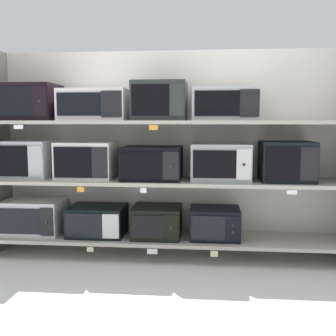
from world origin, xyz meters
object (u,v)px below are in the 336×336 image
object	(u,v)px
microwave_1	(97,220)
microwave_3	(215,223)
microwave_6	(152,163)
microwave_8	(287,161)
microwave_2	(157,221)
microwave_7	(221,162)
microwave_5	(86,160)
microwave_9	(29,102)
microwave_12	(225,104)
microwave_4	(27,159)
microwave_10	(95,105)
microwave_11	(160,101)
microwave_0	(34,217)

from	to	relation	value
microwave_1	microwave_3	distance (m)	1.04
microwave_6	microwave_1	bearing A→B (deg)	-179.99
microwave_1	microwave_8	bearing A→B (deg)	0.00
microwave_1	microwave_2	size ratio (longest dim) A/B	1.16
microwave_6	microwave_7	distance (m)	0.59
microwave_5	microwave_9	xyz separation A→B (m)	(-0.50, 0.00, 0.51)
microwave_9	microwave_12	xyz separation A→B (m)	(1.71, 0.00, -0.02)
microwave_4	microwave_10	distance (m)	0.79
microwave_5	microwave_12	distance (m)	1.30
microwave_6	microwave_11	xyz separation A→B (m)	(0.07, 0.00, 0.53)
microwave_1	microwave_7	xyz separation A→B (m)	(1.09, 0.00, 0.54)
microwave_7	microwave_10	world-z (taller)	microwave_10
microwave_4	microwave_10	bearing A→B (deg)	0.03
microwave_2	microwave_6	xyz separation A→B (m)	(-0.04, -0.00, 0.52)
microwave_3	microwave_8	size ratio (longest dim) A/B	0.98
microwave_2	microwave_7	world-z (taller)	microwave_7
microwave_5	microwave_12	size ratio (longest dim) A/B	0.89
microwave_6	microwave_8	bearing A→B (deg)	-0.00
microwave_6	microwave_10	distance (m)	0.71
microwave_9	microwave_1	bearing A→B (deg)	-0.01
microwave_2	microwave_5	xyz separation A→B (m)	(-0.62, -0.00, 0.53)
microwave_3	microwave_11	world-z (taller)	microwave_11
microwave_5	microwave_2	bearing A→B (deg)	0.03
microwave_4	microwave_5	distance (m)	0.54
microwave_0	microwave_4	world-z (taller)	microwave_4
microwave_10	microwave_4	bearing A→B (deg)	-179.97
microwave_1	microwave_9	bearing A→B (deg)	179.99
microwave_1	microwave_3	size ratio (longest dim) A/B	1.15
microwave_0	microwave_3	world-z (taller)	microwave_0
microwave_9	microwave_10	size ratio (longest dim) A/B	0.87
microwave_2	microwave_5	size ratio (longest dim) A/B	0.87
microwave_6	microwave_11	distance (m)	0.53
microwave_2	microwave_8	world-z (taller)	microwave_8
microwave_10	microwave_11	size ratio (longest dim) A/B	1.28
microwave_7	microwave_3	bearing A→B (deg)	-179.60
microwave_2	microwave_4	size ratio (longest dim) A/B	0.99
microwave_3	microwave_7	world-z (taller)	microwave_7
microwave_5	microwave_7	bearing A→B (deg)	0.02
microwave_11	microwave_12	world-z (taller)	microwave_11
microwave_8	microwave_12	distance (m)	0.71
microwave_5	microwave_10	distance (m)	0.49
microwave_4	microwave_1	bearing A→B (deg)	-0.00
microwave_0	microwave_9	size ratio (longest dim) A/B	1.03
microwave_8	microwave_5	bearing A→B (deg)	-180.00
microwave_7	microwave_12	bearing A→B (deg)	-0.11
microwave_4	microwave_8	size ratio (longest dim) A/B	0.98
microwave_4	microwave_9	xyz separation A→B (m)	(0.04, 0.00, 0.50)
microwave_1	microwave_3	xyz separation A→B (m)	(1.04, 0.00, 0.00)
microwave_7	microwave_8	distance (m)	0.55
microwave_2	microwave_4	world-z (taller)	microwave_4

